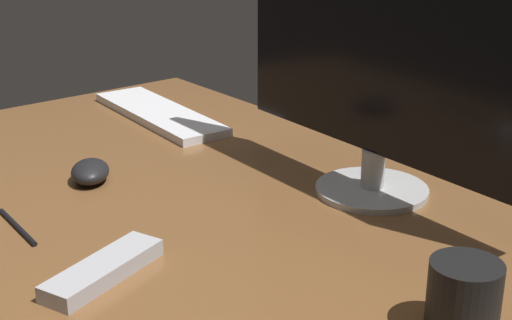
% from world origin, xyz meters
% --- Properties ---
extents(desk, '(1.40, 0.84, 0.02)m').
position_xyz_m(desk, '(0.00, 0.00, 0.01)').
color(desk, brown).
rests_on(desk, ground).
extents(monitor, '(0.63, 0.19, 0.46)m').
position_xyz_m(monitor, '(0.19, 0.24, 0.27)').
color(monitor, '#B9B9B9').
rests_on(monitor, desk).
extents(keyboard, '(0.43, 0.15, 0.02)m').
position_xyz_m(keyboard, '(-0.41, 0.19, 0.03)').
color(keyboard, white).
rests_on(keyboard, desk).
extents(computer_mouse, '(0.12, 0.11, 0.04)m').
position_xyz_m(computer_mouse, '(-0.16, -0.11, 0.04)').
color(computer_mouse, black).
rests_on(computer_mouse, desk).
extents(tv_remote, '(0.12, 0.20, 0.02)m').
position_xyz_m(tv_remote, '(0.17, -0.26, 0.03)').
color(tv_remote, '#B7B7BC').
rests_on(tv_remote, desk).
extents(coffee_mug, '(0.09, 0.09, 0.09)m').
position_xyz_m(coffee_mug, '(0.55, 0.01, 0.07)').
color(coffee_mug, black).
rests_on(coffee_mug, desk).
extents(pen, '(0.15, 0.01, 0.01)m').
position_xyz_m(pen, '(-0.05, -0.29, 0.02)').
color(pen, black).
rests_on(pen, desk).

